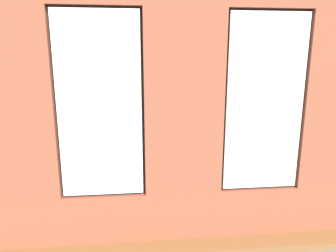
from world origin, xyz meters
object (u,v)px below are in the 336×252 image
object	(u,v)px
potted_plant_mid_room_small	(202,142)
potted_plant_foreground_right	(67,126)
potted_plant_beside_window_right	(25,188)
media_console	(29,170)
tv_flatscreen	(25,137)
coffee_table	(168,154)
couch_by_window	(169,192)
potted_plant_near_tv	(38,164)
couch_left	(288,164)
remote_black	(158,150)
potted_plant_by_left_couch	(241,143)
papasan_chair	(158,134)
cup_ceramic	(188,146)
potted_plant_between_couches	(263,173)
potted_plant_corner_near_left	(248,124)
table_plant_small	(168,145)

from	to	relation	value
potted_plant_mid_room_small	potted_plant_foreground_right	xyz separation A→B (m)	(3.33, -0.66, 0.35)
potted_plant_beside_window_right	media_console	bearing A→B (deg)	-72.07
tv_flatscreen	coffee_table	bearing A→B (deg)	-175.27
couch_by_window	potted_plant_near_tv	size ratio (longest dim) A/B	1.60
potted_plant_foreground_right	potted_plant_near_tv	world-z (taller)	potted_plant_near_tv
potted_plant_mid_room_small	potted_plant_foreground_right	distance (m)	3.41
tv_flatscreen	potted_plant_beside_window_right	size ratio (longest dim) A/B	0.90
potted_plant_near_tv	couch_left	bearing A→B (deg)	-171.34
remote_black	potted_plant_beside_window_right	distance (m)	2.71
tv_flatscreen	potted_plant_by_left_couch	xyz separation A→B (m)	(-4.51, -1.03, -0.54)
remote_black	papasan_chair	distance (m)	1.32
potted_plant_foreground_right	potted_plant_by_left_couch	world-z (taller)	potted_plant_foreground_right
couch_by_window	tv_flatscreen	xyz separation A→B (m)	(2.52, -1.41, 0.56)
cup_ceramic	papasan_chair	xyz separation A→B (m)	(0.53, -1.28, -0.03)
potted_plant_between_couches	tv_flatscreen	bearing A→B (deg)	-18.71
couch_by_window	potted_plant_between_couches	bearing A→B (deg)	-178.07
potted_plant_by_left_couch	potted_plant_mid_room_small	bearing A→B (deg)	-20.89
remote_black	potted_plant_corner_near_left	size ratio (longest dim) A/B	0.19
papasan_chair	potted_plant_by_left_couch	world-z (taller)	papasan_chair
papasan_chair	potted_plant_mid_room_small	xyz separation A→B (m)	(-1.06, 0.28, -0.17)
potted_plant_near_tv	potted_plant_by_left_couch	bearing A→B (deg)	-151.84
remote_black	cup_ceramic	bearing A→B (deg)	-37.63
papasan_chair	potted_plant_mid_room_small	world-z (taller)	papasan_chair
couch_left	potted_plant_by_left_couch	bearing A→B (deg)	-160.53
remote_black	papasan_chair	xyz separation A→B (m)	(-0.10, -1.32, 0.00)
tv_flatscreen	potted_plant_beside_window_right	xyz separation A→B (m)	(-0.49, 1.51, -0.36)
table_plant_small	potted_plant_foreground_right	world-z (taller)	potted_plant_foreground_right
coffee_table	potted_plant_corner_near_left	xyz separation A→B (m)	(-2.38, -1.85, 0.16)
potted_plant_near_tv	potted_plant_mid_room_small	bearing A→B (deg)	-141.54
potted_plant_corner_near_left	potted_plant_near_tv	size ratio (longest dim) A/B	0.70
coffee_table	remote_black	bearing A→B (deg)	-28.91
coffee_table	table_plant_small	distance (m)	0.18
table_plant_small	potted_plant_mid_room_small	size ratio (longest dim) A/B	0.56
cup_ceramic	media_console	world-z (taller)	cup_ceramic
potted_plant_beside_window_right	potted_plant_corner_near_left	size ratio (longest dim) A/B	1.44
potted_plant_mid_room_small	potted_plant_between_couches	xyz separation A→B (m)	(-0.37, 2.72, 0.26)
coffee_table	papasan_chair	bearing A→B (deg)	-86.12
tv_flatscreen	potted_plant_by_left_couch	distance (m)	4.65
media_console	potted_plant_by_left_couch	world-z (taller)	potted_plant_by_left_couch
potted_plant_beside_window_right	potted_plant_near_tv	distance (m)	0.47
cup_ceramic	potted_plant_beside_window_right	size ratio (longest dim) A/B	0.07
coffee_table	potted_plant_foreground_right	distance (m)	2.99
potted_plant_foreground_right	tv_flatscreen	bearing A→B (deg)	81.56
couch_by_window	cup_ceramic	bearing A→B (deg)	-108.29
cup_ceramic	tv_flatscreen	xyz separation A→B (m)	(3.11, 0.37, 0.40)
tv_flatscreen	potted_plant_between_couches	bearing A→B (deg)	161.29
couch_left	remote_black	distance (m)	2.55
coffee_table	potted_plant_by_left_couch	bearing A→B (deg)	-156.13
potted_plant_foreground_right	potted_plant_beside_window_right	size ratio (longest dim) A/B	0.75
table_plant_small	potted_plant_mid_room_small	world-z (taller)	table_plant_small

